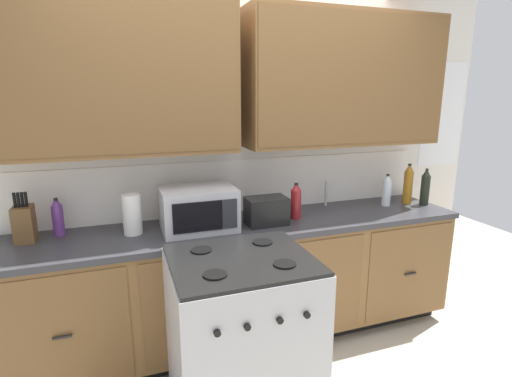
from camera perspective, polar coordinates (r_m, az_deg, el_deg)
name	(u,v)px	position (r m, az deg, el deg)	size (l,w,h in m)	color
ground_plane	(261,363)	(2.92, 0.80, -24.06)	(8.00, 8.00, 0.00)	#B2A893
wall_unit	(238,111)	(2.79, -2.64, 11.22)	(4.35, 0.40, 2.59)	white
counter_run	(248,281)	(2.91, -1.22, -13.33)	(3.18, 0.64, 0.91)	black
stove_range	(242,336)	(2.33, -2.05, -20.72)	(0.76, 0.68, 0.95)	#B7B7BC
microwave	(198,209)	(2.61, -8.40, -2.91)	(0.48, 0.37, 0.28)	#B7B7BC
toaster	(266,211)	(2.69, 1.53, -3.27)	(0.28, 0.18, 0.19)	black
knife_block	(24,223)	(2.75, -30.72, -4.38)	(0.11, 0.14, 0.31)	brown
sink_faucet	(326,194)	(3.18, 10.18, -0.72)	(0.02, 0.02, 0.20)	#B2B5BA
paper_towel_roll	(132,214)	(2.61, -17.62, -3.62)	(0.12, 0.12, 0.26)	white
bottle_clear	(387,190)	(3.30, 18.52, -0.24)	(0.07, 0.07, 0.26)	silver
bottle_red	(296,201)	(2.82, 5.83, -1.85)	(0.08, 0.08, 0.26)	maroon
bottle_dark	(425,187)	(3.44, 23.45, 0.18)	(0.07, 0.07, 0.30)	black
bottle_violet	(58,217)	(2.77, -26.93, -3.75)	(0.07, 0.07, 0.24)	#663384
bottle_amber	(408,184)	(3.42, 21.30, 0.58)	(0.07, 0.07, 0.33)	#9E6619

